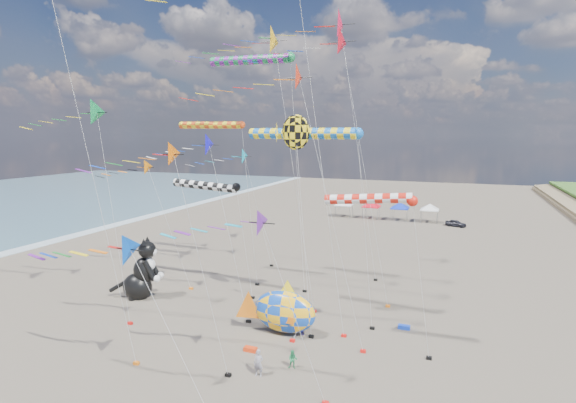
# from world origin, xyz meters

# --- Properties ---
(delta_kite_1) EXTENTS (13.76, 2.57, 24.14)m
(delta_kite_1) POSITION_xyz_m (-2.73, 15.19, 22.58)
(delta_kite_1) COLOR gold
(delta_kite_1) RESTS_ON ground
(delta_kite_3) EXTENTS (10.61, 1.63, 12.66)m
(delta_kite_3) POSITION_xyz_m (-16.06, 16.37, 11.42)
(delta_kite_3) COLOR orange
(delta_kite_3) RESTS_ON ground
(delta_kite_4) EXTENTS (9.52, 1.91, 13.62)m
(delta_kite_4) POSITION_xyz_m (-9.73, 26.40, 12.30)
(delta_kite_4) COLOR #0E95B4
(delta_kite_4) RESTS_ON ground
(delta_kite_5) EXTENTS (12.48, 1.95, 19.74)m
(delta_kite_5) POSITION_xyz_m (2.44, 9.60, 18.36)
(delta_kite_5) COLOR red
(delta_kite_5) RESTS_ON ground
(delta_kite_6) EXTENTS (8.71, 2.01, 15.25)m
(delta_kite_6) POSITION_xyz_m (-5.19, 11.31, 13.94)
(delta_kite_6) COLOR #1410CE
(delta_kite_6) RESTS_ON ground
(delta_kite_7) EXTENTS (9.32, 1.68, 11.19)m
(delta_kite_7) POSITION_xyz_m (2.73, 2.76, 9.95)
(delta_kite_7) COLOR #60208E
(delta_kite_7) RESTS_ON ground
(delta_kite_8) EXTENTS (10.20, 2.25, 17.92)m
(delta_kite_8) POSITION_xyz_m (-13.60, 7.58, 16.48)
(delta_kite_8) COLOR #10833E
(delta_kite_8) RESTS_ON ground
(delta_kite_9) EXTENTS (11.81, 1.99, 9.85)m
(delta_kite_9) POSITION_xyz_m (-3.31, -1.07, 8.52)
(delta_kite_9) COLOR #084ABE
(delta_kite_9) RESTS_ON ground
(delta_kite_10) EXTENTS (15.77, 3.19, 27.53)m
(delta_kite_10) POSITION_xyz_m (1.95, 25.47, 25.71)
(delta_kite_10) COLOR red
(delta_kite_10) RESTS_ON ground
(delta_kite_11) EXTENTS (12.91, 2.70, 24.24)m
(delta_kite_11) POSITION_xyz_m (3.52, 18.63, 22.64)
(delta_kite_11) COLOR red
(delta_kite_11) RESTS_ON ground
(delta_kite_12) EXTENTS (10.14, 1.62, 14.72)m
(delta_kite_12) POSITION_xyz_m (-4.15, 3.47, 13.46)
(delta_kite_12) COLOR #EA6207
(delta_kite_12) RESTS_ON ground
(windsock_0) EXTENTS (9.84, 0.91, 22.37)m
(windsock_0) POSITION_xyz_m (-5.00, 19.63, 21.84)
(windsock_0) COLOR #167C41
(windsock_0) RESTS_ON ground
(windsock_1) EXTENTS (8.24, 0.78, 10.71)m
(windsock_1) POSITION_xyz_m (-8.19, 16.25, 10.27)
(windsock_1) COLOR black
(windsock_1) RESTS_ON ground
(windsock_2) EXTENTS (8.62, 0.73, 16.31)m
(windsock_2) POSITION_xyz_m (-9.54, 19.78, 15.85)
(windsock_2) COLOR #DD4512
(windsock_2) RESTS_ON ground
(windsock_3) EXTENTS (10.55, 0.91, 15.54)m
(windsock_3) POSITION_xyz_m (2.28, 13.58, 15.04)
(windsock_3) COLOR blue
(windsock_3) RESTS_ON ground
(windsock_4) EXTENTS (7.55, 0.72, 11.09)m
(windsock_4) POSITION_xyz_m (8.14, 10.22, 10.66)
(windsock_4) COLOR red
(windsock_4) RESTS_ON ground
(angelfish_kite) EXTENTS (3.74, 3.02, 16.50)m
(angelfish_kite) POSITION_xyz_m (1.57, 12.48, 15.06)
(angelfish_kite) COLOR yellow
(angelfish_kite) RESTS_ON ground
(cat_inflatable) EXTENTS (4.71, 3.40, 5.74)m
(cat_inflatable) POSITION_xyz_m (-13.56, 12.68, 2.87)
(cat_inflatable) COLOR black
(cat_inflatable) RESTS_ON ground
(fish_inflatable) EXTENTS (6.57, 2.81, 4.30)m
(fish_inflatable) POSITION_xyz_m (1.62, 10.36, 1.81)
(fish_inflatable) COLOR #1348BA
(fish_inflatable) RESTS_ON ground
(person_adult) EXTENTS (0.65, 0.44, 1.72)m
(person_adult) POSITION_xyz_m (2.33, 4.21, 0.86)
(person_adult) COLOR gray
(person_adult) RESTS_ON ground
(child_green) EXTENTS (0.67, 0.57, 1.23)m
(child_green) POSITION_xyz_m (4.02, 5.84, 0.62)
(child_green) COLOR #278A51
(child_green) RESTS_ON ground
(child_blue) EXTENTS (0.53, 0.59, 0.96)m
(child_blue) POSITION_xyz_m (2.97, 10.71, 0.48)
(child_blue) COLOR #2A24B1
(child_blue) RESTS_ON ground
(kite_bag_0) EXTENTS (0.90, 0.44, 0.30)m
(kite_bag_0) POSITION_xyz_m (0.53, 13.23, 0.15)
(kite_bag_0) COLOR black
(kite_bag_0) RESTS_ON ground
(kite_bag_1) EXTENTS (0.90, 0.44, 0.30)m
(kite_bag_1) POSITION_xyz_m (10.05, 14.53, 0.15)
(kite_bag_1) COLOR #1338C7
(kite_bag_1) RESTS_ON ground
(kite_bag_2) EXTENTS (0.90, 0.44, 0.30)m
(kite_bag_2) POSITION_xyz_m (0.44, 6.95, 0.15)
(kite_bag_2) COLOR red
(kite_bag_2) RESTS_ON ground
(tent_row) EXTENTS (19.20, 4.20, 3.80)m
(tent_row) POSITION_xyz_m (1.50, 60.00, 3.15)
(tent_row) COLOR silver
(tent_row) RESTS_ON ground
(parked_car) EXTENTS (3.55, 2.33, 1.12)m
(parked_car) POSITION_xyz_m (13.32, 58.00, 0.56)
(parked_car) COLOR #26262D
(parked_car) RESTS_ON ground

